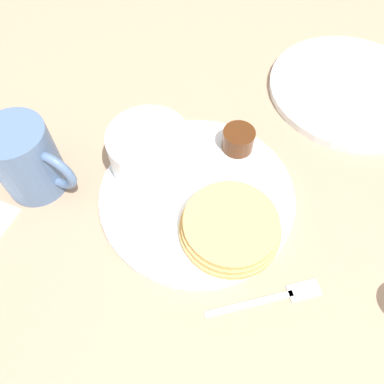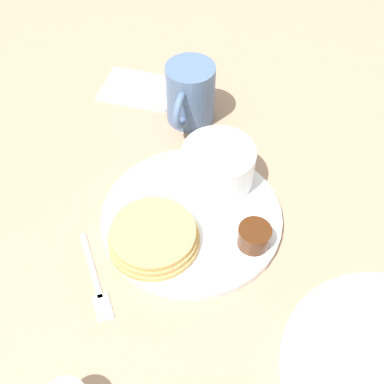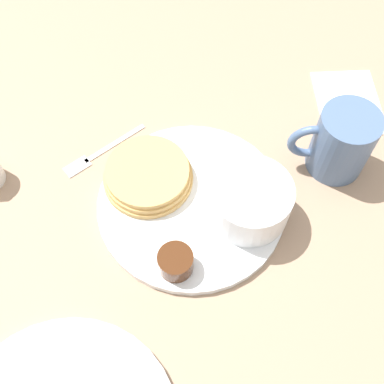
% 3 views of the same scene
% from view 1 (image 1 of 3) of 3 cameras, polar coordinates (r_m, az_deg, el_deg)
% --- Properties ---
extents(ground_plane, '(4.00, 4.00, 0.00)m').
position_cam_1_polar(ground_plane, '(0.50, 0.75, -0.80)').
color(ground_plane, '#9E7F66').
extents(plate, '(0.26, 0.26, 0.01)m').
position_cam_1_polar(plate, '(0.50, 0.75, -0.44)').
color(plate, white).
rests_on(plate, ground_plane).
extents(pancake_stack, '(0.13, 0.13, 0.03)m').
position_cam_1_polar(pancake_stack, '(0.46, 5.88, -5.24)').
color(pancake_stack, tan).
rests_on(pancake_stack, plate).
extents(bowl, '(0.11, 0.11, 0.06)m').
position_cam_1_polar(bowl, '(0.50, -6.50, 6.47)').
color(bowl, white).
rests_on(bowl, plate).
extents(syrup_cup, '(0.05, 0.05, 0.03)m').
position_cam_1_polar(syrup_cup, '(0.53, 7.05, 7.92)').
color(syrup_cup, '#47230F').
rests_on(syrup_cup, plate).
extents(butter_ramekin, '(0.04, 0.04, 0.04)m').
position_cam_1_polar(butter_ramekin, '(0.52, -6.81, 7.46)').
color(butter_ramekin, white).
rests_on(butter_ramekin, plate).
extents(coffee_mug, '(0.08, 0.12, 0.10)m').
position_cam_1_polar(coffee_mug, '(0.52, -23.77, 4.45)').
color(coffee_mug, slate).
rests_on(coffee_mug, ground_plane).
extents(fork, '(0.10, 0.12, 0.00)m').
position_cam_1_polar(fork, '(0.46, 12.85, -15.30)').
color(fork, silver).
rests_on(fork, ground_plane).
extents(far_plate, '(0.26, 0.26, 0.01)m').
position_cam_1_polar(far_plate, '(0.68, 22.95, 14.25)').
color(far_plate, white).
rests_on(far_plate, ground_plane).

